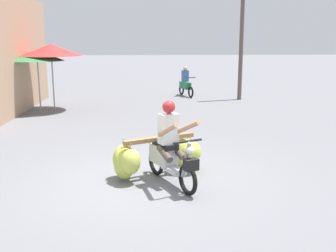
{
  "coord_description": "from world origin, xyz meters",
  "views": [
    {
      "loc": [
        0.03,
        -7.28,
        2.68
      ],
      "look_at": [
        0.46,
        0.84,
        0.9
      ],
      "focal_mm": 42.98,
      "sensor_mm": 36.0,
      "label": 1
    }
  ],
  "objects_px": {
    "market_umbrella_further_along": "(37,56)",
    "utility_pole": "(242,35)",
    "motorbike_distant_ahead_left": "(185,84)",
    "market_umbrella_near_shop": "(51,50)",
    "motorbike_main_loaded": "(164,154)"
  },
  "relations": [
    {
      "from": "market_umbrella_near_shop",
      "to": "utility_pole",
      "type": "relative_size",
      "value": 0.44
    },
    {
      "from": "motorbike_main_loaded",
      "to": "market_umbrella_near_shop",
      "type": "height_order",
      "value": "market_umbrella_near_shop"
    },
    {
      "from": "market_umbrella_near_shop",
      "to": "motorbike_main_loaded",
      "type": "bearing_deg",
      "value": -63.78
    },
    {
      "from": "motorbike_main_loaded",
      "to": "motorbike_distant_ahead_left",
      "type": "distance_m",
      "value": 11.47
    },
    {
      "from": "motorbike_main_loaded",
      "to": "motorbike_distant_ahead_left",
      "type": "height_order",
      "value": "motorbike_main_loaded"
    },
    {
      "from": "market_umbrella_near_shop",
      "to": "utility_pole",
      "type": "height_order",
      "value": "utility_pole"
    },
    {
      "from": "utility_pole",
      "to": "motorbike_main_loaded",
      "type": "bearing_deg",
      "value": -110.67
    },
    {
      "from": "motorbike_main_loaded",
      "to": "utility_pole",
      "type": "distance_m",
      "value": 11.07
    },
    {
      "from": "market_umbrella_near_shop",
      "to": "market_umbrella_further_along",
      "type": "height_order",
      "value": "market_umbrella_near_shop"
    },
    {
      "from": "motorbike_distant_ahead_left",
      "to": "utility_pole",
      "type": "relative_size",
      "value": 0.28
    },
    {
      "from": "market_umbrella_further_along",
      "to": "utility_pole",
      "type": "height_order",
      "value": "utility_pole"
    },
    {
      "from": "motorbike_distant_ahead_left",
      "to": "market_umbrella_further_along",
      "type": "bearing_deg",
      "value": -145.56
    },
    {
      "from": "market_umbrella_near_shop",
      "to": "market_umbrella_further_along",
      "type": "xyz_separation_m",
      "value": [
        -0.43,
        -0.37,
        -0.2
      ]
    },
    {
      "from": "motorbike_main_loaded",
      "to": "market_umbrella_near_shop",
      "type": "distance_m",
      "value": 8.86
    },
    {
      "from": "utility_pole",
      "to": "market_umbrella_near_shop",
      "type": "bearing_deg",
      "value": -163.01
    }
  ]
}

